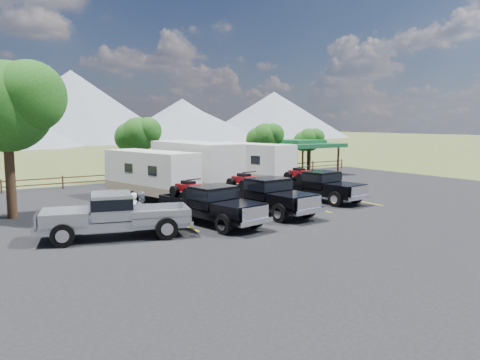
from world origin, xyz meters
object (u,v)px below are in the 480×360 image
pickup_silver (116,215)px  trailer_center (195,167)px  pavilion (300,144)px  rig_right (319,185)px  person_a (133,212)px  rig_center (265,194)px  person_b (143,210)px  trailer_right (249,164)px  trailer_left (151,175)px  tree_big_nw (5,107)px  rig_left (210,203)px

pickup_silver → trailer_center: bearing=152.5°
pavilion → rig_right: pavilion is taller
person_a → rig_center: bearing=154.0°
trailer_center → person_b: size_ratio=5.87×
trailer_right → person_b: 15.34m
rig_center → trailer_left: 8.09m
trailer_right → person_a: size_ratio=5.51×
tree_big_nw → person_b: 8.89m
pavilion → person_b: pavilion is taller
trailer_center → pickup_silver: (-8.35, -8.94, -0.84)m
tree_big_nw → trailer_right: tree_big_nw is taller
rig_left → person_a: 3.59m
pavilion → person_a: 25.51m
trailer_left → person_b: bearing=-128.1°
pavilion → person_b: bearing=-146.4°
pavilion → trailer_right: size_ratio=0.67×
pavilion → trailer_center: size_ratio=0.62×
rig_right → tree_big_nw: bearing=158.1°
tree_big_nw → rig_right: tree_big_nw is taller
trailer_left → person_a: bearing=-130.9°
tree_big_nw → rig_left: (7.76, -6.58, -4.57)m
pavilion → person_a: pavilion is taller
rig_center → rig_left: bearing=-176.2°
person_b → pavilion: bearing=13.4°
rig_center → pickup_silver: (-8.30, -0.89, -0.05)m
rig_center → trailer_right: (5.32, 9.41, 0.66)m
person_a → trailer_right: bearing=-168.9°
rig_left → trailer_right: (9.01, 10.06, 0.70)m
person_a → rig_left: bearing=143.5°
rig_center → person_b: rig_center is taller
person_a → person_b: bearing=152.0°
person_a → pavilion: bearing=-172.7°
trailer_left → trailer_right: size_ratio=0.94×
rig_left → trailer_center: bearing=56.2°
trailer_center → tree_big_nw: bearing=-172.8°
tree_big_nw → rig_center: bearing=-27.4°
pavilion → tree_big_nw: bearing=-162.7°
rig_center → person_a: bearing=173.6°
trailer_left → pickup_silver: 9.58m
rig_right → pickup_silver: (-13.49, -2.43, -0.00)m
person_a → rig_right: bearing=161.2°
pickup_silver → rig_center: bearing=111.7°
rig_right → trailer_left: bearing=139.0°
trailer_right → person_a: bearing=-154.0°
tree_big_nw → rig_right: 17.81m
pickup_silver → person_a: size_ratio=3.89×
pavilion → rig_right: size_ratio=0.99×
rig_left → rig_center: 3.74m
trailer_left → pickup_silver: trailer_left is taller
rig_right → trailer_left: (-8.59, 5.79, 0.61)m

